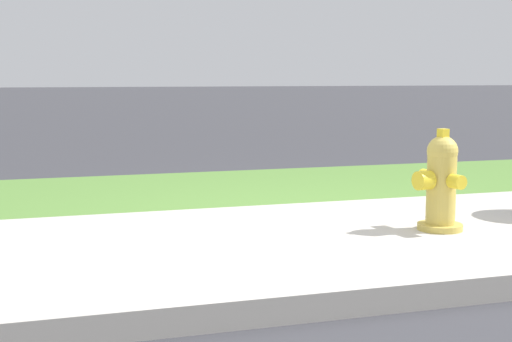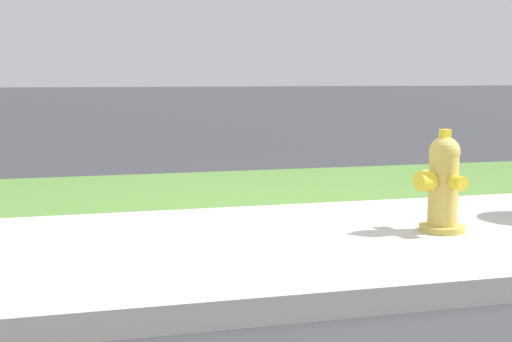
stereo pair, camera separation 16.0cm
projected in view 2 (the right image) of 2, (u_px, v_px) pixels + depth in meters
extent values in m
plane|color=#38383D|center=(358.00, 238.00, 4.37)|extent=(120.00, 120.00, 0.00)
cube|color=#BCB7AD|center=(358.00, 238.00, 4.37)|extent=(18.00, 2.36, 0.01)
cube|color=#568438|center=(263.00, 185.00, 6.48)|extent=(18.00, 2.03, 0.01)
cube|color=#BCB7AD|center=(471.00, 288.00, 3.16)|extent=(18.00, 0.16, 0.12)
cylinder|color=gold|center=(442.00, 229.00, 4.53)|extent=(0.29, 0.29, 0.05)
cylinder|color=gold|center=(443.00, 189.00, 4.50)|extent=(0.19, 0.19, 0.47)
sphere|color=gold|center=(445.00, 152.00, 4.47)|extent=(0.19, 0.19, 0.19)
cube|color=yellow|center=(445.00, 134.00, 4.45)|extent=(0.06, 0.06, 0.06)
cylinder|color=yellow|center=(458.00, 183.00, 4.37)|extent=(0.10, 0.10, 0.09)
cylinder|color=yellow|center=(430.00, 177.00, 4.62)|extent=(0.10, 0.10, 0.09)
cylinder|color=yellow|center=(425.00, 181.00, 4.43)|extent=(0.12, 0.14, 0.12)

